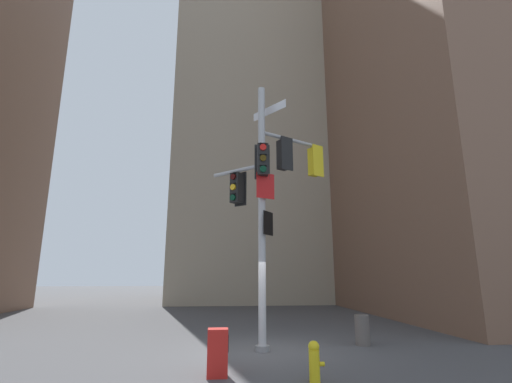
# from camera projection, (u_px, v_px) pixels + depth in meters

# --- Properties ---
(ground) EXTENTS (120.00, 120.00, 0.00)m
(ground) POSITION_uv_depth(u_px,v_px,m) (262.00, 351.00, 10.27)
(ground) COLOR #474749
(building_mid_block) EXTENTS (14.02, 14.02, 30.62)m
(building_mid_block) POSITION_uv_depth(u_px,v_px,m) (255.00, 136.00, 35.27)
(building_mid_block) COLOR tan
(building_mid_block) RESTS_ON ground
(signal_pole_assembly) EXTENTS (3.86, 2.00, 8.21)m
(signal_pole_assembly) POSITION_uv_depth(u_px,v_px,m) (270.00, 185.00, 11.68)
(signal_pole_assembly) COLOR #B2B2B5
(signal_pole_assembly) RESTS_ON ground
(fire_hydrant) EXTENTS (0.33, 0.23, 0.80)m
(fire_hydrant) POSITION_uv_depth(u_px,v_px,m) (314.00, 360.00, 7.43)
(fire_hydrant) COLOR yellow
(fire_hydrant) RESTS_ON ground
(newspaper_box) EXTENTS (0.45, 0.36, 0.98)m
(newspaper_box) POSITION_uv_depth(u_px,v_px,m) (218.00, 352.00, 7.82)
(newspaper_box) COLOR red
(newspaper_box) RESTS_ON ground
(trash_bin) EXTENTS (0.45, 0.45, 0.90)m
(trash_bin) POSITION_uv_depth(u_px,v_px,m) (362.00, 330.00, 11.23)
(trash_bin) COLOR #59514C
(trash_bin) RESTS_ON ground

